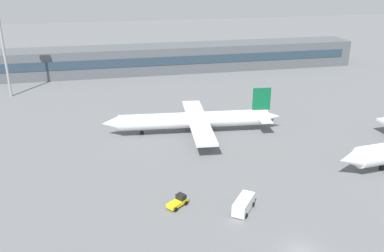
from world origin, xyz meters
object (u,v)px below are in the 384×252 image
at_px(airplane_mid, 193,120).
at_px(service_van_white, 244,204).
at_px(baggage_tug_yellow, 178,201).
at_px(floodlight_tower_west, 2,37).

distance_m(airplane_mid, service_van_white, 32.46).
distance_m(airplane_mid, baggage_tug_yellow, 30.31).
bearing_deg(floodlight_tower_west, service_van_white, -56.64).
height_order(airplane_mid, service_van_white, airplane_mid).
relative_size(airplane_mid, baggage_tug_yellow, 10.60).
distance_m(baggage_tug_yellow, service_van_white, 10.14).
bearing_deg(service_van_white, airplane_mid, 91.76).
height_order(airplane_mid, baggage_tug_yellow, airplane_mid).
relative_size(airplane_mid, floodlight_tower_west, 1.36).
bearing_deg(airplane_mid, baggage_tug_yellow, -106.43).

